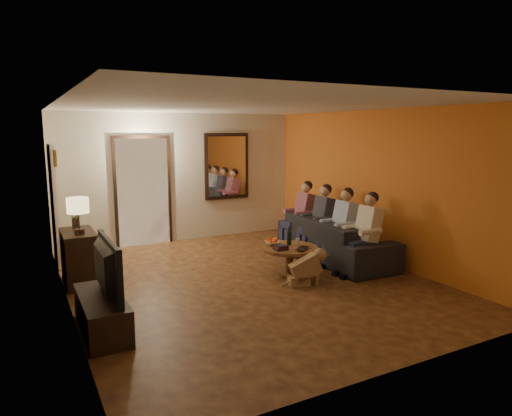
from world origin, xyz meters
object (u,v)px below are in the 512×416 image
tv_stand (102,314)px  person_c (320,223)px  wine_bottle (289,235)px  dresser (79,258)px  laptop (305,249)px  coffee_table (289,261)px  table_lamp (78,216)px  bowl (273,243)px  dog (306,266)px  person_b (341,229)px  person_a (365,236)px  person_d (302,218)px  tv (99,268)px  sofa (335,238)px

tv_stand → person_c: size_ratio=1.03×
person_c → wine_bottle: size_ratio=3.87×
tv_stand → dresser: bearing=90.0°
dresser → laptop: dresser is taller
dresser → coffee_table: bearing=-20.2°
table_lamp → wine_bottle: bearing=-14.4°
dresser → person_c: 4.08m
laptop → bowl: bearing=80.4°
dog → coffee_table: 0.54m
person_b → coffee_table: 1.15m
person_b → bowl: 1.28m
tv_stand → dog: (2.92, 0.25, 0.07)m
dresser → person_a: bearing=-21.4°
table_lamp → person_a: table_lamp is taller
dog → laptop: (0.16, 0.25, 0.18)m
person_b → person_d: (0.00, 1.20, 0.00)m
dresser → person_d: 4.07m
tv → person_a: person_a is taller
person_c → dog: (-1.14, -1.23, -0.32)m
person_c → person_d: bearing=90.0°
dresser → laptop: (3.07, -1.38, 0.07)m
person_b → coffee_table: bearing=-174.7°
table_lamp → person_b: table_lamp is taller
bowl → coffee_table: bearing=-50.7°
table_lamp → laptop: bearing=-20.6°
person_a → laptop: (-0.99, 0.22, -0.14)m
wine_bottle → laptop: 0.41m
sofa → person_d: 0.94m
person_a → tv_stand: bearing=-176.1°
person_c → dog: size_ratio=2.14×
laptop → wine_bottle: bearing=58.7°
tv_stand → person_d: size_ratio=1.03×
person_b → coffee_table: size_ratio=1.36×
person_d → wine_bottle: person_d is taller
person_c → table_lamp: bearing=177.5°
dresser → sofa: bearing=-9.5°
table_lamp → laptop: 3.34m
bowl → person_c: bearing=20.7°
person_b → sofa: bearing=71.6°
tv_stand → person_b: size_ratio=1.03×
sofa → coffee_table: sofa is taller
table_lamp → wine_bottle: size_ratio=1.74×
wine_bottle → person_a: bearing=-30.0°
tv → laptop: tv is taller
tv → dog: size_ratio=2.02×
person_d → dog: person_d is taller
dog → wine_bottle: size_ratio=1.81×
dresser → tv_stand: dresser is taller
sofa → dog: bearing=130.5°
tv → laptop: size_ratio=3.44×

